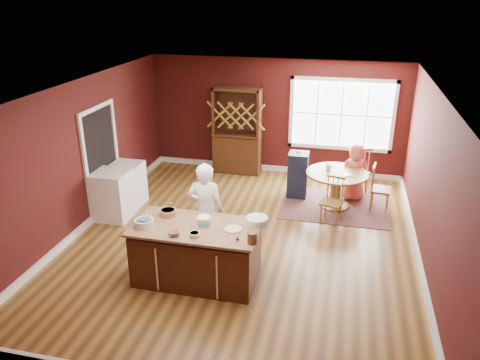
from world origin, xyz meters
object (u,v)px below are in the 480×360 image
(toddler, at_px, (302,161))
(hutch, at_px, (237,131))
(chair_south, at_px, (332,201))
(washer, at_px, (113,195))
(chair_north, at_px, (356,169))
(kitchen_island, at_px, (197,254))
(dryer, at_px, (128,184))
(baker, at_px, (205,211))
(chair_east, at_px, (381,188))
(layer_cake, at_px, (204,221))
(dining_table, at_px, (336,182))
(seated_woman, at_px, (355,172))
(high_chair, at_px, (298,174))

(toddler, height_order, hutch, hutch)
(chair_south, distance_m, washer, 4.19)
(toddler, bearing_deg, chair_north, 23.37)
(kitchen_island, bearing_deg, dryer, 134.50)
(dryer, bearing_deg, baker, -35.67)
(chair_east, bearing_deg, washer, 115.52)
(layer_cake, height_order, chair_south, layer_cake)
(kitchen_island, xyz_separation_m, chair_east, (2.82, 3.18, 0.03))
(hutch, bearing_deg, washer, -121.04)
(chair_north, xyz_separation_m, toddler, (-1.14, -0.49, 0.27))
(dining_table, bearing_deg, kitchen_island, -122.08)
(chair_north, xyz_separation_m, washer, (-4.57, -2.32, -0.07))
(baker, distance_m, washer, 2.37)
(seated_woman, distance_m, washer, 4.92)
(chair_south, height_order, seated_woman, seated_woman)
(seated_woman, relative_size, high_chair, 1.20)
(baker, relative_size, hutch, 0.80)
(hutch, height_order, washer, hutch)
(baker, bearing_deg, chair_east, -143.98)
(chair_north, xyz_separation_m, hutch, (-2.80, 0.62, 0.49))
(high_chair, distance_m, dryer, 3.56)
(kitchen_island, relative_size, layer_cake, 6.48)
(chair_south, relative_size, chair_north, 0.85)
(baker, distance_m, high_chair, 3.00)
(toddler, bearing_deg, seated_woman, 5.74)
(hutch, bearing_deg, toddler, -33.90)
(dining_table, bearing_deg, hutch, 148.71)
(dining_table, xyz_separation_m, toddler, (-0.75, 0.35, 0.28))
(high_chair, relative_size, washer, 1.08)
(chair_south, distance_m, chair_north, 1.64)
(high_chair, relative_size, toddler, 3.92)
(kitchen_island, xyz_separation_m, chair_south, (1.90, 2.37, 0.02))
(dryer, bearing_deg, seated_woman, 16.02)
(baker, height_order, dryer, baker)
(baker, xyz_separation_m, dryer, (-2.16, 1.55, -0.38))
(layer_cake, distance_m, dryer, 3.24)
(dining_table, bearing_deg, baker, -130.20)
(layer_cake, bearing_deg, chair_east, 48.69)
(chair_east, relative_size, washer, 1.00)
(high_chair, bearing_deg, layer_cake, -107.61)
(hutch, height_order, dryer, hutch)
(kitchen_island, distance_m, baker, 0.82)
(kitchen_island, height_order, dryer, kitchen_island)
(high_chair, relative_size, dryer, 1.15)
(washer, bearing_deg, kitchen_island, -36.13)
(seated_woman, bearing_deg, high_chair, -5.63)
(kitchen_island, xyz_separation_m, washer, (-2.23, 1.63, 0.03))
(kitchen_island, relative_size, hutch, 0.92)
(chair_east, bearing_deg, high_chair, 89.18)
(kitchen_island, bearing_deg, chair_north, 59.37)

